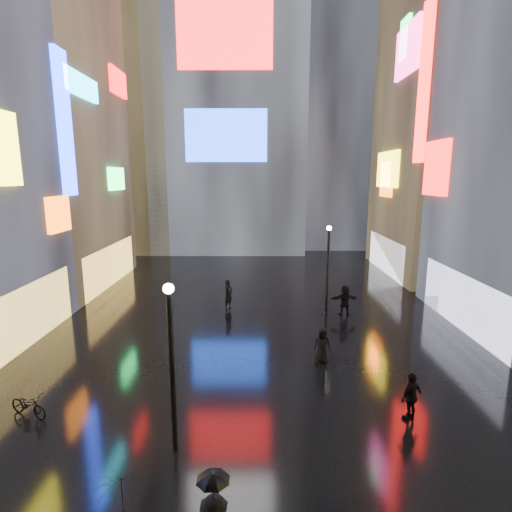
{
  "coord_description": "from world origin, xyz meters",
  "views": [
    {
      "loc": [
        0.05,
        -3.5,
        8.1
      ],
      "look_at": [
        0.0,
        12.0,
        5.0
      ],
      "focal_mm": 28.0,
      "sensor_mm": 36.0,
      "label": 1
    }
  ],
  "objects_px": {
    "lamp_near": "(172,359)",
    "lamp_far": "(328,263)",
    "pedestrian_3": "(411,396)",
    "bicycle": "(28,405)"
  },
  "relations": [
    {
      "from": "lamp_near",
      "to": "lamp_far",
      "type": "relative_size",
      "value": 1.0
    },
    {
      "from": "lamp_near",
      "to": "pedestrian_3",
      "type": "relative_size",
      "value": 3.1
    },
    {
      "from": "lamp_near",
      "to": "lamp_far",
      "type": "distance_m",
      "value": 14.74
    },
    {
      "from": "lamp_near",
      "to": "pedestrian_3",
      "type": "height_order",
      "value": "lamp_near"
    },
    {
      "from": "pedestrian_3",
      "to": "bicycle",
      "type": "relative_size",
      "value": 1.04
    },
    {
      "from": "lamp_far",
      "to": "pedestrian_3",
      "type": "bearing_deg",
      "value": -85.62
    },
    {
      "from": "lamp_far",
      "to": "pedestrian_3",
      "type": "xyz_separation_m",
      "value": [
        0.88,
        -11.5,
        -2.11
      ]
    },
    {
      "from": "lamp_near",
      "to": "lamp_far",
      "type": "xyz_separation_m",
      "value": [
        6.77,
        13.09,
        0.0
      ]
    },
    {
      "from": "lamp_near",
      "to": "bicycle",
      "type": "bearing_deg",
      "value": 162.15
    },
    {
      "from": "lamp_near",
      "to": "bicycle",
      "type": "relative_size",
      "value": 3.23
    }
  ]
}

